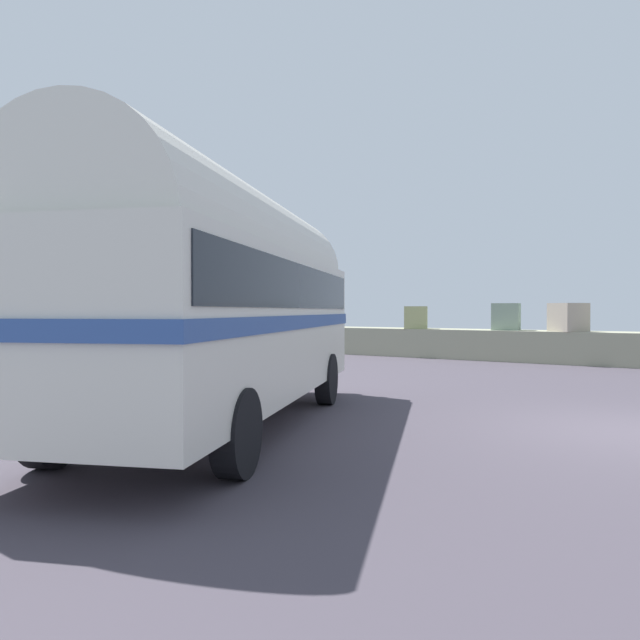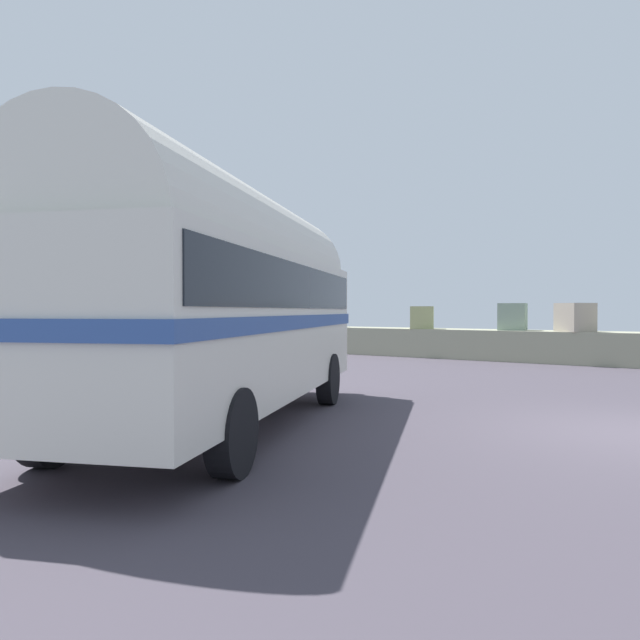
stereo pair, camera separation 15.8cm
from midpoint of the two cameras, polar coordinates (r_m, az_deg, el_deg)
name	(u,v)px [view 2 (the right image)]	position (r m, az deg, el deg)	size (l,w,h in m)	color
vintage_coach	(223,294)	(9.35, -8.54, 2.43)	(5.69, 8.81, 3.70)	black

